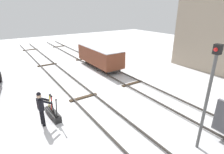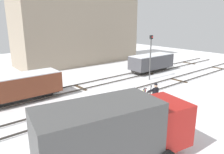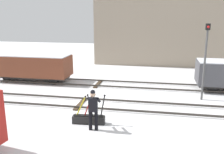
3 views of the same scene
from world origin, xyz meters
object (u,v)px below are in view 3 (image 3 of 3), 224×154
switch_lever_frame (89,118)px  signal_post (205,55)px  rail_worker (93,107)px  freight_car_back_track (32,66)px

switch_lever_frame → signal_post: bearing=33.3°
rail_worker → freight_car_back_track: size_ratio=0.32×
switch_lever_frame → rail_worker: (0.38, -0.60, 0.81)m
rail_worker → signal_post: 7.56m
switch_lever_frame → freight_car_back_track: bearing=128.6°
switch_lever_frame → freight_car_back_track: (-6.20, 6.59, 0.95)m
signal_post → rail_worker: bearing=-136.5°
switch_lever_frame → freight_car_back_track: 9.10m
switch_lever_frame → rail_worker: 1.08m
rail_worker → signal_post: size_ratio=0.41×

